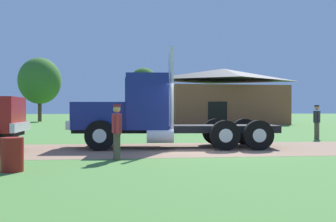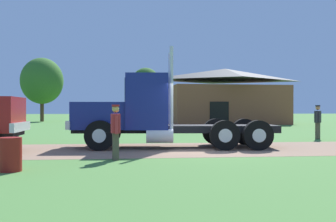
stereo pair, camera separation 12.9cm
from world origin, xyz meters
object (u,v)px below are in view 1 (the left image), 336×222
(steel_barrel, at_px, (12,155))
(visitor_far_side, at_px, (317,121))
(truck_foreground_white, at_px, (147,115))
(visitor_by_barrel, at_px, (117,130))
(shed_building, at_px, (223,97))

(steel_barrel, bearing_deg, visitor_far_side, 35.28)
(truck_foreground_white, xyz_separation_m, visitor_far_side, (8.83, 3.31, -0.37))
(visitor_by_barrel, bearing_deg, steel_barrel, -142.73)
(visitor_far_side, bearing_deg, steel_barrel, -144.72)
(truck_foreground_white, height_order, steel_barrel, truck_foreground_white)
(truck_foreground_white, distance_m, visitor_by_barrel, 3.82)
(truck_foreground_white, bearing_deg, steel_barrel, -123.53)
(visitor_by_barrel, xyz_separation_m, shed_building, (10.35, 26.99, 1.80))
(steel_barrel, bearing_deg, shed_building, 66.00)
(visitor_far_side, distance_m, steel_barrel, 15.32)
(shed_building, bearing_deg, truck_foreground_white, -111.49)
(steel_barrel, height_order, shed_building, shed_building)
(visitor_far_side, distance_m, shed_building, 20.14)
(visitor_far_side, bearing_deg, visitor_by_barrel, -145.24)
(visitor_far_side, relative_size, steel_barrel, 2.05)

